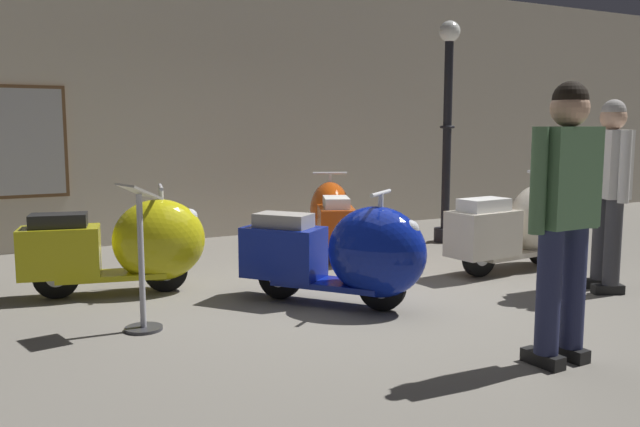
% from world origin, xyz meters
% --- Properties ---
extents(ground_plane, '(60.00, 60.00, 0.00)m').
position_xyz_m(ground_plane, '(0.00, 0.00, 0.00)').
color(ground_plane, slate).
extents(showroom_back_wall, '(18.00, 0.63, 3.58)m').
position_xyz_m(showroom_back_wall, '(-0.18, 3.82, 1.79)').
color(showroom_back_wall, '#BCB29E').
rests_on(showroom_back_wall, ground).
extents(scooter_0, '(1.66, 0.80, 0.98)m').
position_xyz_m(scooter_0, '(-1.72, 1.16, 0.45)').
color(scooter_0, black).
rests_on(scooter_0, ground).
extents(scooter_1, '(1.35, 1.56, 0.99)m').
position_xyz_m(scooter_1, '(-0.22, -0.15, 0.45)').
color(scooter_1, black).
rests_on(scooter_1, ground).
extents(scooter_2, '(1.05, 1.59, 0.95)m').
position_xyz_m(scooter_2, '(0.86, 2.02, 0.43)').
color(scooter_2, black).
rests_on(scooter_2, ground).
extents(scooter_3, '(1.72, 0.62, 1.03)m').
position_xyz_m(scooter_3, '(2.19, 0.24, 0.47)').
color(scooter_3, black).
rests_on(scooter_3, ground).
extents(lamppost, '(0.28, 0.28, 2.82)m').
position_xyz_m(lamppost, '(2.52, 1.96, 1.50)').
color(lamppost, black).
rests_on(lamppost, ground).
extents(visitor_0, '(0.39, 0.54, 1.75)m').
position_xyz_m(visitor_0, '(2.14, -0.82, 1.01)').
color(visitor_0, black).
rests_on(visitor_0, ground).
extents(visitor_1, '(0.60, 0.30, 1.78)m').
position_xyz_m(visitor_1, '(0.28, -1.97, 1.03)').
color(visitor_1, black).
rests_on(visitor_1, ground).
extents(info_stanchion, '(0.29, 0.36, 1.10)m').
position_xyz_m(info_stanchion, '(-1.89, -0.00, 0.46)').
color(info_stanchion, '#333338').
rests_on(info_stanchion, ground).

